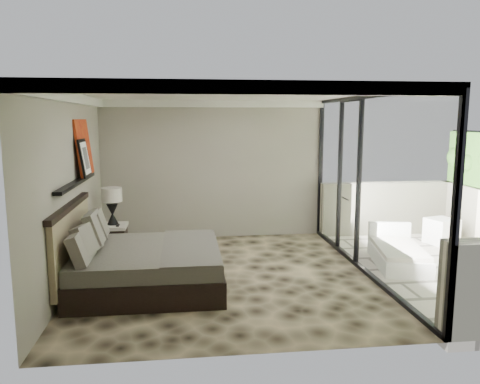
{
  "coord_description": "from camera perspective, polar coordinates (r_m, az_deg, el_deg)",
  "views": [
    {
      "loc": [
        -0.6,
        -7.0,
        2.43
      ],
      "look_at": [
        0.3,
        0.4,
        1.26
      ],
      "focal_mm": 35.0,
      "sensor_mm": 36.0,
      "label": 1
    }
  ],
  "objects": [
    {
      "name": "ottoman",
      "position": [
        10.02,
        23.35,
        -4.41
      ],
      "size": [
        0.62,
        0.62,
        0.5
      ],
      "primitive_type": "cube",
      "rotation": [
        0.0,
        0.0,
        0.3
      ],
      "color": "white",
      "rests_on": "terrace_slab"
    },
    {
      "name": "picture_ledge",
      "position": [
        7.34,
        -19.3,
        1.11
      ],
      "size": [
        0.12,
        2.2,
        0.05
      ],
      "primitive_type": "cube",
      "color": "black",
      "rests_on": "left_wall"
    },
    {
      "name": "table_lamp",
      "position": [
        8.81,
        -15.34,
        -1.08
      ],
      "size": [
        0.37,
        0.37,
        0.68
      ],
      "color": "black",
      "rests_on": "nightstand"
    },
    {
      "name": "terrace_slab",
      "position": [
        8.61,
        24.1,
        -8.71
      ],
      "size": [
        3.0,
        5.0,
        0.12
      ],
      "primitive_type": "cube",
      "color": "beige",
      "rests_on": "ground"
    },
    {
      "name": "nightstand",
      "position": [
        8.92,
        -15.32,
        -5.41
      ],
      "size": [
        0.58,
        0.58,
        0.55
      ],
      "primitive_type": "cube",
      "rotation": [
        0.0,
        0.0,
        0.06
      ],
      "color": "black",
      "rests_on": "floor"
    },
    {
      "name": "back_wall",
      "position": [
        9.57,
        -3.28,
        2.7
      ],
      "size": [
        4.5,
        0.02,
        2.8
      ],
      "primitive_type": "cube",
      "color": "gray",
      "rests_on": "floor"
    },
    {
      "name": "glass_wall",
      "position": [
        7.63,
        15.09,
        0.83
      ],
      "size": [
        0.08,
        5.0,
        2.8
      ],
      "primitive_type": "cube",
      "color": "white",
      "rests_on": "floor"
    },
    {
      "name": "left_wall",
      "position": [
        7.27,
        -19.88,
        0.22
      ],
      "size": [
        0.02,
        5.0,
        2.8
      ],
      "primitive_type": "cube",
      "color": "gray",
      "rests_on": "floor"
    },
    {
      "name": "floor",
      "position": [
        7.44,
        -1.94,
        -10.18
      ],
      "size": [
        5.0,
        5.0,
        0.0
      ],
      "primitive_type": "plane",
      "color": "black",
      "rests_on": "ground"
    },
    {
      "name": "abstract_canvas",
      "position": [
        7.97,
        -18.52,
        5.17
      ],
      "size": [
        0.13,
        0.9,
        0.9
      ],
      "primitive_type": "cube",
      "rotation": [
        0.0,
        -0.1,
        0.0
      ],
      "color": "#A1150D",
      "rests_on": "picture_ledge"
    },
    {
      "name": "framed_print",
      "position": [
        7.73,
        -18.43,
        3.95
      ],
      "size": [
        0.11,
        0.5,
        0.6
      ],
      "primitive_type": "cube",
      "rotation": [
        0.0,
        -0.14,
        0.0
      ],
      "color": "black",
      "rests_on": "picture_ledge"
    },
    {
      "name": "lounger",
      "position": [
        8.38,
        18.67,
        -7.16
      ],
      "size": [
        1.01,
        1.6,
        0.58
      ],
      "rotation": [
        0.0,
        0.0,
        -0.2
      ],
      "color": "white",
      "rests_on": "terrace_slab"
    },
    {
      "name": "bed",
      "position": [
        7.02,
        -11.97,
        -8.54
      ],
      "size": [
        2.16,
        2.09,
        1.19
      ],
      "color": "black",
      "rests_on": "floor"
    },
    {
      "name": "ceiling",
      "position": [
        7.04,
        -2.06,
        11.83
      ],
      "size": [
        4.5,
        5.0,
        0.02
      ],
      "primitive_type": "cube",
      "color": "silver",
      "rests_on": "back_wall"
    }
  ]
}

